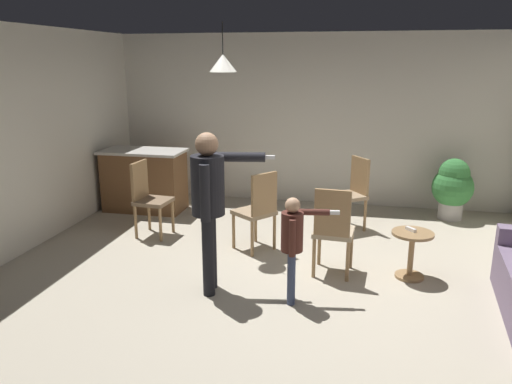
{
  "coord_description": "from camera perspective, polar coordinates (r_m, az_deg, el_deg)",
  "views": [
    {
      "loc": [
        0.8,
        -4.74,
        2.29
      ],
      "look_at": [
        -0.2,
        -0.06,
        1.0
      ],
      "focal_mm": 34.52,
      "sensor_mm": 36.0,
      "label": 1
    }
  ],
  "objects": [
    {
      "name": "person_child",
      "position": [
        4.68,
        4.32,
        -5.38
      ],
      "size": [
        0.54,
        0.36,
        1.06
      ],
      "rotation": [
        0.0,
        0.0,
        -1.42
      ],
      "color": "#384260",
      "rests_on": "ground"
    },
    {
      "name": "ground",
      "position": [
        5.32,
        2.29,
        -10.39
      ],
      "size": [
        7.68,
        7.68,
        0.0
      ],
      "primitive_type": "plane",
      "color": "#B2A893"
    },
    {
      "name": "kitchen_counter",
      "position": [
        7.84,
        -12.78,
        1.36
      ],
      "size": [
        1.26,
        0.66,
        0.95
      ],
      "color": "brown",
      "rests_on": "ground"
    },
    {
      "name": "ceiling_light_pendant",
      "position": [
        5.82,
        -3.84,
        14.69
      ],
      "size": [
        0.32,
        0.32,
        0.55
      ],
      "color": "silver"
    },
    {
      "name": "dining_chair_near_wall",
      "position": [
        6.89,
        11.08,
        0.17
      ],
      "size": [
        0.59,
        0.59,
        1.0
      ],
      "rotation": [
        0.0,
        0.0,
        2.2
      ],
      "color": "#99754C",
      "rests_on": "ground"
    },
    {
      "name": "person_adult",
      "position": [
        4.8,
        -5.41,
        -0.43
      ],
      "size": [
        0.77,
        0.56,
        1.63
      ],
      "rotation": [
        0.0,
        0.0,
        -1.41
      ],
      "color": "black",
      "rests_on": "ground"
    },
    {
      "name": "dining_chair_spare",
      "position": [
        5.34,
        8.93,
        -4.16
      ],
      "size": [
        0.45,
        0.45,
        1.0
      ],
      "rotation": [
        0.0,
        0.0,
        6.21
      ],
      "color": "#99754C",
      "rests_on": "ground"
    },
    {
      "name": "spare_remote_on_table",
      "position": [
        5.52,
        17.5,
        -4.15
      ],
      "size": [
        0.11,
        0.12,
        0.04
      ],
      "primitive_type": "cube",
      "rotation": [
        0.0,
        0.0,
        0.7
      ],
      "color": "white",
      "rests_on": "side_table_by_couch"
    },
    {
      "name": "dining_chair_by_counter",
      "position": [
        5.97,
        0.22,
        -1.89
      ],
      "size": [
        0.59,
        0.59,
        1.0
      ],
      "rotation": [
        0.0,
        0.0,
        0.92
      ],
      "color": "#99754C",
      "rests_on": "ground"
    },
    {
      "name": "side_table_by_couch",
      "position": [
        5.55,
        17.57,
        -6.33
      ],
      "size": [
        0.44,
        0.44,
        0.52
      ],
      "color": "#99754C",
      "rests_on": "ground"
    },
    {
      "name": "dining_chair_centre_back",
      "position": [
        6.66,
        -12.39,
        -0.43
      ],
      "size": [
        0.45,
        0.45,
        1.0
      ],
      "rotation": [
        0.0,
        0.0,
        4.63
      ],
      "color": "#99754C",
      "rests_on": "ground"
    },
    {
      "name": "potted_plant_corner",
      "position": [
        7.76,
        21.84,
        0.66
      ],
      "size": [
        0.59,
        0.59,
        0.91
      ],
      "color": "#B7B2AD",
      "rests_on": "ground"
    },
    {
      "name": "wall_back",
      "position": [
        8.03,
        6.36,
        8.3
      ],
      "size": [
        6.4,
        0.1,
        2.7
      ],
      "primitive_type": "cube",
      "color": "silver",
      "rests_on": "ground"
    }
  ]
}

